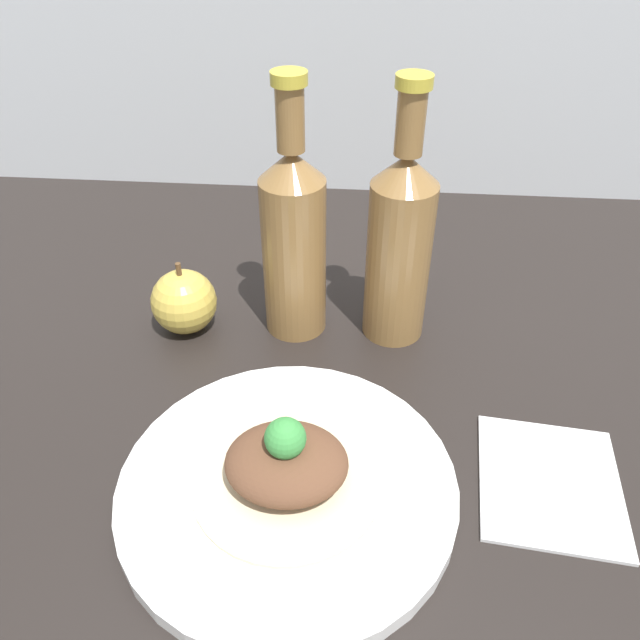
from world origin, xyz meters
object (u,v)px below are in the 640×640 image
at_px(cider_bottle_right, 400,243).
at_px(cider_bottle_left, 294,239).
at_px(plate, 288,485).
at_px(plated_food, 287,464).
at_px(apple, 184,302).

bearing_deg(cider_bottle_right, cider_bottle_left, 180.00).
bearing_deg(cider_bottle_left, plate, -85.35).
bearing_deg(plated_food, plate, 0.00).
height_order(plated_food, apple, same).
xyz_separation_m(plate, cider_bottle_right, (0.09, 0.24, 0.11)).
relative_size(plated_food, apple, 1.86).
distance_m(cider_bottle_left, cider_bottle_right, 0.11).
bearing_deg(apple, cider_bottle_left, 7.56).
relative_size(plate, plated_food, 1.78).
distance_m(cider_bottle_right, apple, 0.26).
height_order(plated_food, cider_bottle_left, cider_bottle_left).
bearing_deg(cider_bottle_right, plated_food, -111.26).
xyz_separation_m(plate, apple, (-0.15, 0.23, 0.03)).
height_order(cider_bottle_right, apple, cider_bottle_right).
bearing_deg(apple, plated_food, -56.88).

